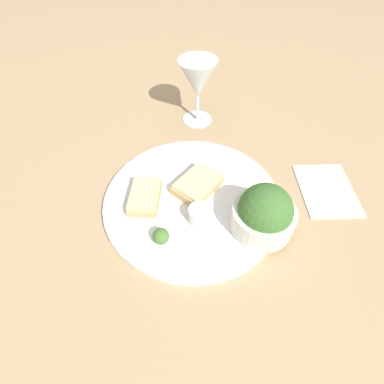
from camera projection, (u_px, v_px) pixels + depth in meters
name	position (u px, v px, depth m)	size (l,w,h in m)	color
ground_plane	(192.00, 203.00, 0.61)	(4.00, 4.00, 0.00)	tan
dinner_plate	(192.00, 201.00, 0.61)	(0.36, 0.36, 0.01)	white
salad_bowl	(264.00, 214.00, 0.53)	(0.11, 0.11, 0.10)	silver
sauce_ramekin	(200.00, 214.00, 0.56)	(0.05, 0.05, 0.03)	white
cheese_toast_near	(198.00, 184.00, 0.61)	(0.12, 0.11, 0.03)	tan
cheese_toast_far	(145.00, 196.00, 0.59)	(0.09, 0.06, 0.03)	tan
wine_glass	(197.00, 81.00, 0.71)	(0.09, 0.09, 0.16)	silver
garnish	(161.00, 236.00, 0.53)	(0.03, 0.03, 0.03)	#477533
napkin	(327.00, 189.00, 0.63)	(0.15, 0.11, 0.01)	white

